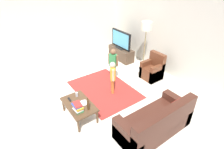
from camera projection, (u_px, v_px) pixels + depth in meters
ground at (95, 100)px, 5.21m from camera, size 7.80×7.80×0.00m
wall_back at (170, 36)px, 6.02m from camera, size 6.00×0.12×2.70m
wall_left at (52, 30)px, 6.62m from camera, size 0.12×6.00×2.70m
area_rug at (104, 89)px, 5.65m from camera, size 2.20×1.60×0.01m
tv_stand at (121, 54)px, 7.44m from camera, size 1.20×0.44×0.50m
tv at (121, 40)px, 7.12m from camera, size 1.10×0.28×0.71m
couch at (157, 124)px, 4.02m from camera, size 0.80×1.80×0.86m
armchair at (153, 70)px, 6.12m from camera, size 0.60×0.60×0.90m
floor_lamp at (146, 29)px, 6.05m from camera, size 0.36×0.36×1.78m
child_near_tv at (113, 62)px, 5.86m from camera, size 0.35×0.22×1.11m
child_center at (113, 75)px, 5.21m from camera, size 0.31×0.22×1.04m
coffee_table at (79, 105)px, 4.44m from camera, size 1.00×0.60×0.42m
book_stack at (78, 107)px, 4.15m from camera, size 0.28×0.21×0.20m
bottle at (88, 105)px, 4.16m from camera, size 0.06×0.06×0.34m
tv_remote at (69, 99)px, 4.54m from camera, size 0.17×0.06×0.02m
soda_can at (77, 94)px, 4.64m from camera, size 0.07×0.07×0.12m
plate at (84, 103)px, 4.43m from camera, size 0.22×0.22×0.02m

